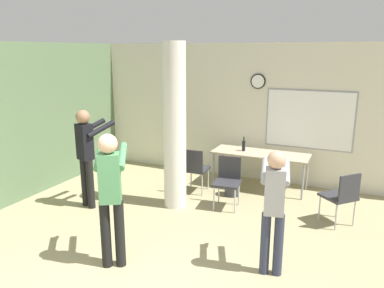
# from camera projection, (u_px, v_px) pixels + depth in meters

# --- Properties ---
(wall_left_accent) EXTENTS (0.12, 7.00, 2.80)m
(wall_left_accent) POSITION_uv_depth(u_px,v_px,m) (30.00, 121.00, 6.85)
(wall_left_accent) COLOR #5B7551
(wall_left_accent) RESTS_ON ground_plane
(wall_back) EXTENTS (8.00, 0.15, 2.80)m
(wall_back) POSITION_uv_depth(u_px,v_px,m) (254.00, 113.00, 7.70)
(wall_back) COLOR beige
(wall_back) RESTS_ON ground_plane
(support_pillar) EXTENTS (0.39, 0.39, 2.80)m
(support_pillar) POSITION_uv_depth(u_px,v_px,m) (175.00, 127.00, 6.26)
(support_pillar) COLOR silver
(support_pillar) RESTS_ON ground_plane
(folding_table) EXTENTS (1.85, 0.66, 0.72)m
(folding_table) POSITION_uv_depth(u_px,v_px,m) (260.00, 155.00, 7.26)
(folding_table) COLOR tan
(folding_table) RESTS_ON ground_plane
(bottle_on_table) EXTENTS (0.07, 0.07, 0.29)m
(bottle_on_table) POSITION_uv_depth(u_px,v_px,m) (244.00, 145.00, 7.36)
(bottle_on_table) COLOR black
(bottle_on_table) RESTS_ON folding_table
(waste_bin) EXTENTS (0.28, 0.28, 0.30)m
(waste_bin) POSITION_uv_depth(u_px,v_px,m) (232.00, 188.00, 7.01)
(waste_bin) COLOR #38383D
(waste_bin) RESTS_ON ground_plane
(chair_table_left) EXTENTS (0.46, 0.46, 0.87)m
(chair_table_left) POSITION_uv_depth(u_px,v_px,m) (195.00, 167.00, 7.07)
(chair_table_left) COLOR #2D2D33
(chair_table_left) RESTS_ON ground_plane
(chair_mid_room) EXTENTS (0.62, 0.62, 0.87)m
(chair_mid_room) POSITION_uv_depth(u_px,v_px,m) (342.00, 195.00, 5.72)
(chair_mid_room) COLOR #2D2D33
(chair_mid_room) RESTS_ON ground_plane
(chair_table_front) EXTENTS (0.49, 0.49, 0.87)m
(chair_table_front) POSITION_uv_depth(u_px,v_px,m) (228.00, 178.00, 6.43)
(chair_table_front) COLOR #2D2D33
(chair_table_front) RESTS_ON ground_plane
(person_playing_side) EXTENTS (0.43, 0.61, 1.56)m
(person_playing_side) POSITION_uv_depth(u_px,v_px,m) (274.00, 203.00, 4.38)
(person_playing_side) COLOR #2D3347
(person_playing_side) RESTS_ON ground_plane
(person_playing_front) EXTENTS (0.59, 0.69, 1.71)m
(person_playing_front) POSITION_uv_depth(u_px,v_px,m) (111.00, 190.00, 4.53)
(person_playing_front) COLOR black
(person_playing_front) RESTS_ON ground_plane
(person_watching_back) EXTENTS (0.51, 0.68, 1.70)m
(person_watching_back) POSITION_uv_depth(u_px,v_px,m) (87.00, 151.00, 6.32)
(person_watching_back) COLOR black
(person_watching_back) RESTS_ON ground_plane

